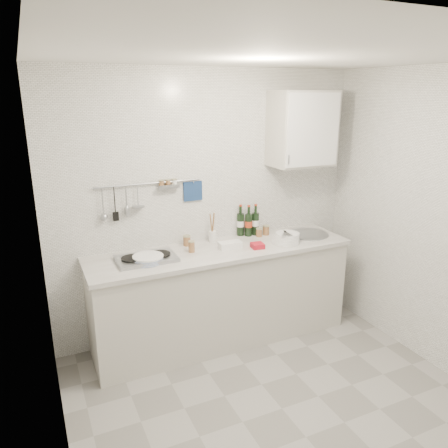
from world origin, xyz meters
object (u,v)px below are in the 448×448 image
at_px(plate_stack_hob, 147,259).
at_px(plate_stack_sink, 287,238).
at_px(utensil_crock, 212,235).
at_px(wall_cabinet, 302,129).
at_px(wine_bottles, 248,220).

height_order(plate_stack_hob, plate_stack_sink, plate_stack_sink).
bearing_deg(utensil_crock, plate_stack_sink, -25.76).
distance_m(wall_cabinet, wine_bottles, 1.02).
relative_size(plate_stack_hob, plate_stack_sink, 1.04).
xyz_separation_m(wine_bottles, utensil_crock, (-0.40, -0.04, -0.09)).
bearing_deg(plate_stack_hob, plate_stack_sink, -2.90).
height_order(wall_cabinet, plate_stack_sink, wall_cabinet).
xyz_separation_m(plate_stack_hob, wine_bottles, (1.10, 0.28, 0.13)).
bearing_deg(plate_stack_hob, wine_bottles, 14.20).
bearing_deg(wall_cabinet, plate_stack_sink, -140.42).
xyz_separation_m(plate_stack_sink, wine_bottles, (-0.23, 0.35, 0.11)).
bearing_deg(wall_cabinet, utensil_crock, 174.93).
height_order(wall_cabinet, utensil_crock, wall_cabinet).
height_order(wine_bottles, utensil_crock, wine_bottles).
bearing_deg(wine_bottles, utensil_crock, -174.16).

